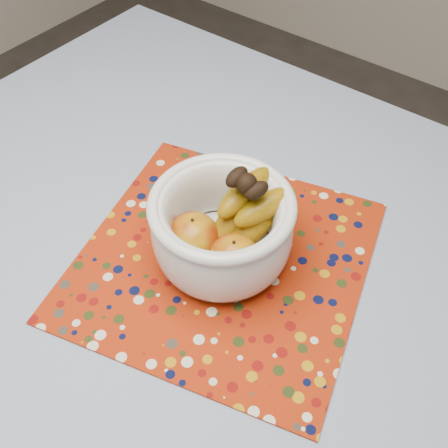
# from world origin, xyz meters

# --- Properties ---
(table) EXTENTS (1.20, 1.20, 0.75)m
(table) POSITION_xyz_m (0.00, 0.00, 0.67)
(table) COLOR brown
(table) RESTS_ON ground
(tablecloth) EXTENTS (1.32, 1.32, 0.01)m
(tablecloth) POSITION_xyz_m (0.00, 0.00, 0.76)
(tablecloth) COLOR #6374A5
(tablecloth) RESTS_ON table
(placemat) EXTENTS (0.54, 0.54, 0.00)m
(placemat) POSITION_xyz_m (0.06, 0.10, 0.76)
(placemat) COLOR #942108
(placemat) RESTS_ON tablecloth
(fruit_bowl) EXTENTS (0.22, 0.22, 0.18)m
(fruit_bowl) POSITION_xyz_m (0.06, 0.11, 0.84)
(fruit_bowl) COLOR silver
(fruit_bowl) RESTS_ON placemat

